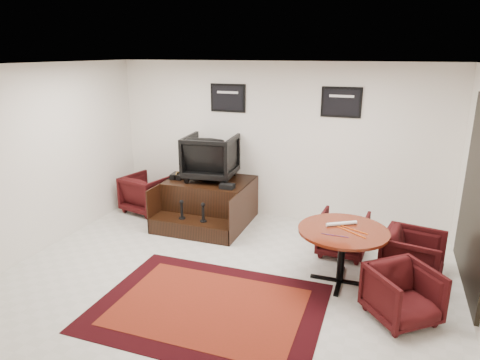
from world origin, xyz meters
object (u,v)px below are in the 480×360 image
at_px(table_chair_window, 413,255).
at_px(shine_chair, 211,155).
at_px(armchair_side, 146,191).
at_px(table_chair_corner, 403,292).
at_px(table_chair_back, 343,232).
at_px(shine_podium, 208,203).
at_px(meeting_table, 343,236).

bearing_deg(table_chair_window, shine_chair, 82.13).
height_order(shine_chair, table_chair_window, shine_chair).
height_order(shine_chair, armchair_side, shine_chair).
relative_size(armchair_side, table_chair_window, 1.04).
distance_m(shine_chair, table_chair_corner, 3.98).
relative_size(armchair_side, table_chair_back, 1.11).
bearing_deg(table_chair_window, shine_podium, 84.43).
relative_size(shine_podium, meeting_table, 1.31).
relative_size(armchair_side, table_chair_corner, 1.11).
xyz_separation_m(shine_podium, meeting_table, (2.50, -1.37, 0.32)).
distance_m(armchair_side, meeting_table, 4.11).
xyz_separation_m(armchair_side, meeting_table, (3.83, -1.46, 0.28)).
xyz_separation_m(shine_chair, armchair_side, (-1.33, -0.06, -0.81)).
bearing_deg(table_chair_back, shine_podium, -7.64).
bearing_deg(table_chair_corner, table_chair_window, 43.30).
relative_size(table_chair_back, table_chair_corner, 1.00).
height_order(shine_podium, meeting_table, same).
bearing_deg(shine_podium, table_chair_back, -11.78).
relative_size(meeting_table, table_chair_back, 1.64).
height_order(armchair_side, table_chair_corner, armchair_side).
height_order(armchair_side, table_chair_back, armchair_side).
distance_m(armchair_side, table_chair_back, 3.80).
bearing_deg(shine_podium, meeting_table, -28.78).
relative_size(shine_podium, table_chair_corner, 2.16).
xyz_separation_m(shine_chair, table_chair_corner, (3.26, -2.13, -0.85)).
bearing_deg(table_chair_corner, meeting_table, 102.34).
xyz_separation_m(shine_podium, armchair_side, (-1.33, 0.09, 0.04)).
bearing_deg(meeting_table, shine_chair, 148.65).
bearing_deg(armchair_side, table_chair_corner, 168.96).
bearing_deg(table_chair_corner, table_chair_back, 80.47).
distance_m(shine_podium, table_chair_corner, 3.81).
bearing_deg(shine_chair, table_chair_back, 159.96).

